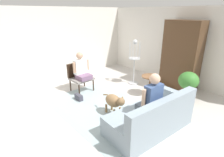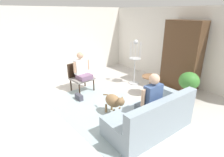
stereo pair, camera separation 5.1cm
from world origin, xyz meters
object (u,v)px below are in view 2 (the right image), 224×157
Objects in this scene: couch at (151,118)px; round_end_table at (150,84)px; person_on_armchair at (82,68)px; armchair at (80,75)px; armoire_cabinet at (182,56)px; bird_cage_stand at (135,62)px; potted_plant at (189,83)px; handbag at (79,97)px; person_on_couch at (151,97)px; dog at (114,101)px.

round_end_table is (-1.09, 1.35, 0.08)m from couch.
armchair is at bearing -177.71° from person_on_armchair.
round_end_table is 0.28× the size of armoire_cabinet.
bird_cage_stand is (0.64, 1.72, 0.01)m from person_on_armchair.
potted_plant is (1.89, 0.15, -0.22)m from bird_cage_stand.
potted_plant is at bearing 47.81° from handbag.
bird_cage_stand is (-2.05, 1.69, 0.47)m from couch.
armoire_cabinet is at bearing 107.37° from person_on_couch.
person_on_couch is 0.40× the size of armoire_cabinet.
armchair is 3.35m from armoire_cabinet.
dog is 0.36× the size of armoire_cabinet.
armoire_cabinet is 7.75× the size of handbag.
person_on_couch is 1.79m from round_end_table.
round_end_table is 1.56m from dog.
person_on_armchair is at bearing -138.89° from round_end_table.
dog is 2.81× the size of handbag.
person_on_armchair is 1.83m from bird_cage_stand.
handbag is at bearing -34.44° from armchair.
dog is at bearing -85.75° from round_end_table.
couch is 7.00× the size of handbag.
potted_plant is 3.09× the size of handbag.
bird_cage_stand is 2.26m from handbag.
couch is 1.27× the size of bird_cage_stand.
person_on_couch is at bearing -40.44° from bird_cage_stand.
potted_plant reaches higher than handbag.
armoire_cabinet reaches higher than dog.
person_on_couch is 2.77m from armoire_cabinet.
person_on_couch is 1.06× the size of person_on_armchair.
handbag is at bearing -168.51° from couch.
armchair is 0.29m from person_on_armchair.
round_end_table is at bearing -152.90° from potted_plant.
person_on_couch is 1.88m from potted_plant.
armoire_cabinet is at bearing 53.13° from armchair.
couch is 2.42× the size of person_on_armchair.
bird_cage_stand is at bearing 119.44° from dog.
person_on_armchair reaches higher than potted_plant.
handbag is (-2.20, -0.43, -0.70)m from person_on_couch.
round_end_table is 0.40× the size of bird_cage_stand.
armoire_cabinet reaches higher than handbag.
person_on_couch is at bearing -72.63° from armoire_cabinet.
round_end_table is (1.59, 1.39, -0.38)m from person_on_armchair.
couch is 2.72m from person_on_armchair.
armchair is 1.02× the size of potted_plant.
potted_plant is (-0.12, 1.86, -0.23)m from person_on_couch.
armchair is at bearing -179.23° from couch.
couch is at bearing 11.88° from dog.
bird_cage_stand is 1.90m from potted_plant.
bird_cage_stand is (-0.95, 0.33, 0.39)m from round_end_table.
armchair is 3.27m from potted_plant.
person_on_couch is 2.65m from person_on_armchair.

